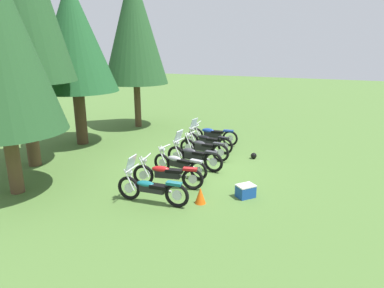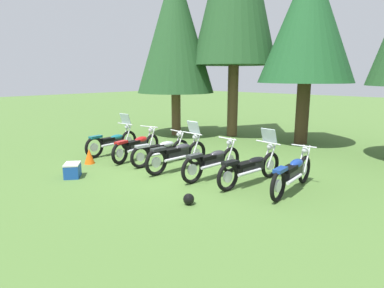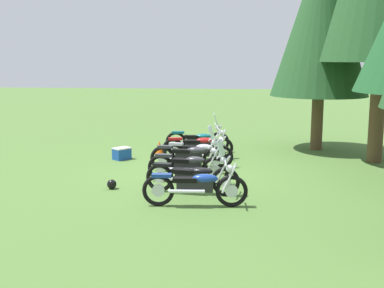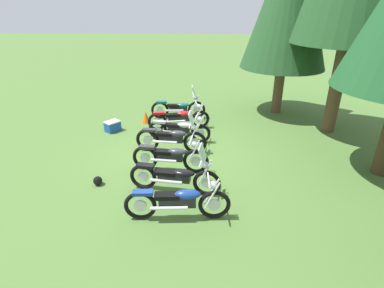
{
  "view_description": "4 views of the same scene",
  "coord_description": "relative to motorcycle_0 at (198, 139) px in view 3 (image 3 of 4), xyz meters",
  "views": [
    {
      "loc": [
        -10.95,
        -4.84,
        4.38
      ],
      "look_at": [
        -0.25,
        -0.1,
        1.0
      ],
      "focal_mm": 31.76,
      "sensor_mm": 36.0,
      "label": 1
    },
    {
      "loc": [
        6.55,
        -6.84,
        2.73
      ],
      "look_at": [
        0.63,
        -0.25,
        0.9
      ],
      "focal_mm": 31.24,
      "sensor_mm": 36.0,
      "label": 2
    },
    {
      "loc": [
        13.84,
        1.49,
        3.27
      ],
      "look_at": [
        0.19,
        0.01,
        0.89
      ],
      "focal_mm": 46.24,
      "sensor_mm": 36.0,
      "label": 3
    },
    {
      "loc": [
        8.64,
        0.99,
        4.42
      ],
      "look_at": [
        0.88,
        0.61,
        0.75
      ],
      "focal_mm": 28.16,
      "sensor_mm": 36.0,
      "label": 4
    }
  ],
  "objects": [
    {
      "name": "ground_plane",
      "position": [
        3.21,
        0.13,
        -0.46
      ],
      "size": [
        80.0,
        80.0,
        0.0
      ],
      "primitive_type": "plane",
      "color": "#4C7033"
    },
    {
      "name": "motorcycle_0",
      "position": [
        0.0,
        0.0,
        0.0
      ],
      "size": [
        0.76,
        2.25,
        1.37
      ],
      "rotation": [
        0.0,
        0.0,
        1.65
      ],
      "color": "black",
      "rests_on": "ground_plane"
    },
    {
      "name": "motorcycle_1",
      "position": [
        1.19,
        0.12,
        -0.01
      ],
      "size": [
        0.79,
        2.32,
        1.01
      ],
      "rotation": [
        0.0,
        0.0,
        1.77
      ],
      "color": "black",
      "rests_on": "ground_plane"
    },
    {
      "name": "motorcycle_2",
      "position": [
        2.28,
        0.22,
        -0.03
      ],
      "size": [
        0.63,
        2.2,
        0.99
      ],
      "rotation": [
        0.0,
        0.0,
        1.44
      ],
      "color": "black",
      "rests_on": "ground_plane"
    },
    {
      "name": "motorcycle_3",
      "position": [
        3.15,
        0.06,
        0.02
      ],
      "size": [
        0.75,
        2.31,
        1.39
      ],
      "rotation": [
        0.0,
        0.0,
        1.49
      ],
      "color": "black",
      "rests_on": "ground_plane"
    },
    {
      "name": "motorcycle_4",
      "position": [
        4.36,
        0.15,
        -0.0
      ],
      "size": [
        0.63,
        2.21,
        1.02
      ],
      "rotation": [
        0.0,
        0.0,
        1.48
      ],
      "color": "black",
      "rests_on": "ground_plane"
    },
    {
      "name": "motorcycle_5",
      "position": [
        5.42,
        0.4,
        0.0
      ],
      "size": [
        0.78,
        2.35,
        1.36
      ],
      "rotation": [
        0.0,
        0.0,
        1.44
      ],
      "color": "black",
      "rests_on": "ground_plane"
    },
    {
      "name": "motorcycle_6",
      "position": [
        6.46,
        0.56,
        0.01
      ],
      "size": [
        0.63,
        2.36,
        1.01
      ],
      "rotation": [
        0.0,
        0.0,
        1.64
      ],
      "color": "black",
      "rests_on": "ground_plane"
    },
    {
      "name": "pine_tree_0",
      "position": [
        -1.03,
        4.21,
        4.25
      ],
      "size": [
        3.44,
        3.44,
        7.51
      ],
      "color": "brown",
      "rests_on": "ground_plane"
    },
    {
      "name": "picnic_cooler",
      "position": [
        1.5,
        -2.38,
        -0.27
      ],
      "size": [
        0.65,
        0.63,
        0.39
      ],
      "color": "#19479E",
      "rests_on": "ground_plane"
    },
    {
      "name": "traffic_cone",
      "position": [
        0.57,
        -1.29,
        -0.22
      ],
      "size": [
        0.32,
        0.32,
        0.48
      ],
      "primitive_type": "cone",
      "color": "#EA590F",
      "rests_on": "ground_plane"
    },
    {
      "name": "dropped_helmet",
      "position": [
        5.18,
        -1.71,
        -0.34
      ],
      "size": [
        0.24,
        0.24,
        0.24
      ],
      "primitive_type": "sphere",
      "color": "black",
      "rests_on": "ground_plane"
    }
  ]
}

